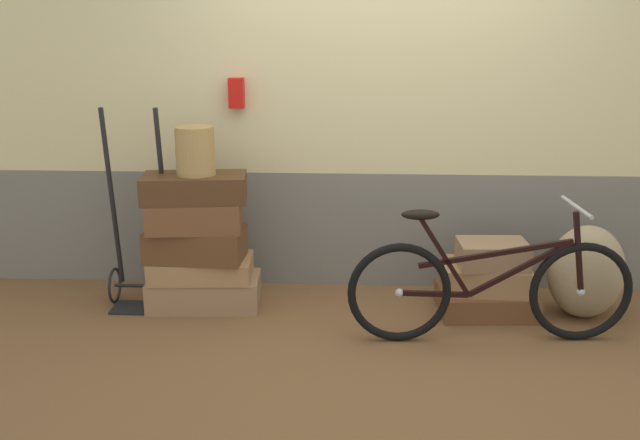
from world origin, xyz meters
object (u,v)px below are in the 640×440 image
(suitcase_5, at_px, (486,300))
(burlap_sack, at_px, (586,272))
(suitcase_6, at_px, (486,277))
(bicycle, at_px, (489,288))
(suitcase_3, at_px, (195,216))
(suitcase_1, at_px, (201,268))
(wicker_basket, at_px, (195,151))
(suitcase_0, at_px, (205,291))
(suitcase_7, at_px, (492,254))
(luggage_trolley, at_px, (141,257))
(suitcase_2, at_px, (196,244))
(suitcase_4, at_px, (194,188))

(suitcase_5, xyz_separation_m, burlap_sack, (0.61, -0.04, 0.22))
(suitcase_6, height_order, bicycle, bicycle)
(suitcase_3, relative_size, suitcase_6, 1.08)
(suitcase_1, distance_m, wicker_basket, 0.78)
(suitcase_3, relative_size, wicker_basket, 1.93)
(suitcase_5, relative_size, suitcase_6, 1.12)
(suitcase_0, distance_m, suitcase_7, 1.90)
(suitcase_6, distance_m, bicycle, 0.45)
(suitcase_5, bearing_deg, luggage_trolley, 176.35)
(burlap_sack, bearing_deg, suitcase_7, 179.37)
(suitcase_0, xyz_separation_m, wicker_basket, (-0.01, -0.02, 0.95))
(bicycle, bearing_deg, suitcase_2, 167.23)
(suitcase_3, height_order, wicker_basket, wicker_basket)
(suitcase_3, relative_size, suitcase_4, 0.90)
(suitcase_0, bearing_deg, suitcase_3, -122.64)
(suitcase_5, distance_m, suitcase_6, 0.16)
(suitcase_2, distance_m, burlap_sack, 2.51)
(suitcase_4, bearing_deg, bicycle, -19.46)
(suitcase_2, height_order, luggage_trolley, luggage_trolley)
(suitcase_4, relative_size, suitcase_7, 1.51)
(suitcase_3, bearing_deg, suitcase_2, 106.25)
(suitcase_1, height_order, suitcase_3, suitcase_3)
(suitcase_2, xyz_separation_m, burlap_sack, (2.51, -0.02, -0.14))
(wicker_basket, bearing_deg, suitcase_7, -0.62)
(bicycle, bearing_deg, suitcase_7, 77.82)
(suitcase_6, distance_m, wicker_basket, 2.03)
(suitcase_3, xyz_separation_m, burlap_sack, (2.50, 0.00, -0.34))
(suitcase_6, relative_size, luggage_trolley, 0.41)
(suitcase_1, xyz_separation_m, suitcase_6, (1.86, 0.01, -0.03))
(suitcase_0, height_order, burlap_sack, burlap_sack)
(suitcase_7, relative_size, wicker_basket, 1.41)
(suitcase_5, distance_m, wicker_basket, 2.11)
(suitcase_6, distance_m, suitcase_7, 0.17)
(suitcase_6, relative_size, wicker_basket, 1.78)
(luggage_trolley, bearing_deg, suitcase_6, -0.36)
(suitcase_0, relative_size, suitcase_6, 1.34)
(suitcase_0, height_order, suitcase_5, suitcase_0)
(suitcase_5, relative_size, suitcase_7, 1.41)
(suitcase_7, bearing_deg, suitcase_6, 122.56)
(suitcase_3, bearing_deg, burlap_sack, -5.38)
(luggage_trolley, bearing_deg, burlap_sack, -1.14)
(suitcase_1, bearing_deg, wicker_basket, -107.00)
(luggage_trolley, bearing_deg, suitcase_3, -8.67)
(suitcase_0, height_order, luggage_trolley, luggage_trolley)
(suitcase_7, bearing_deg, bicycle, -104.53)
(suitcase_0, relative_size, bicycle, 0.43)
(suitcase_3, bearing_deg, luggage_trolley, 165.91)
(suitcase_3, distance_m, luggage_trolley, 0.50)
(suitcase_0, xyz_separation_m, suitcase_6, (1.85, -0.00, 0.14))
(wicker_basket, xyz_separation_m, luggage_trolley, (-0.40, 0.03, -0.72))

